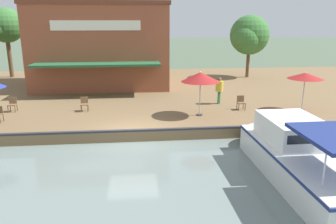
# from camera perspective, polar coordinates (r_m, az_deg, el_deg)

# --- Properties ---
(ground_plane) EXTENTS (220.00, 220.00, 0.00)m
(ground_plane) POSITION_cam_1_polar(r_m,az_deg,el_deg) (16.41, -6.32, -5.49)
(ground_plane) COLOR #4C5B47
(quay_deck) EXTENTS (22.00, 56.00, 0.60)m
(quay_deck) POSITION_cam_1_polar(r_m,az_deg,el_deg) (26.92, -6.23, 3.48)
(quay_deck) COLOR brown
(quay_deck) RESTS_ON ground
(quay_edge_fender) EXTENTS (0.20, 50.40, 0.10)m
(quay_edge_fender) POSITION_cam_1_polar(r_m,az_deg,el_deg) (16.29, -6.38, -3.23)
(quay_edge_fender) COLOR #2D2D33
(quay_edge_fender) RESTS_ON quay_deck
(waterfront_restaurant) EXTENTS (9.52, 10.85, 6.74)m
(waterfront_restaurant) POSITION_cam_1_polar(r_m,az_deg,el_deg) (28.62, -11.42, 11.40)
(waterfront_restaurant) COLOR brown
(waterfront_restaurant) RESTS_ON quay_deck
(patio_umbrella_mid_patio_right) EXTENTS (2.08, 2.08, 2.37)m
(patio_umbrella_mid_patio_right) POSITION_cam_1_polar(r_m,az_deg,el_deg) (21.16, 22.81, 5.82)
(patio_umbrella_mid_patio_right) COLOR #B7B7B7
(patio_umbrella_mid_patio_right) RESTS_ON quay_deck
(patio_umbrella_near_quay_edge) EXTENTS (2.18, 2.18, 2.55)m
(patio_umbrella_near_quay_edge) POSITION_cam_1_polar(r_m,az_deg,el_deg) (18.59, 5.66, 6.09)
(patio_umbrella_near_quay_edge) COLOR #B7B7B7
(patio_umbrella_near_quay_edge) RESTS_ON quay_deck
(cafe_chair_far_corner_seat) EXTENTS (0.45, 0.45, 0.85)m
(cafe_chair_far_corner_seat) POSITION_cam_1_polar(r_m,az_deg,el_deg) (20.66, 12.58, 1.74)
(cafe_chair_far_corner_seat) COLOR brown
(cafe_chair_far_corner_seat) RESTS_ON quay_deck
(cafe_chair_facing_river) EXTENTS (0.47, 0.47, 0.85)m
(cafe_chair_facing_river) POSITION_cam_1_polar(r_m,az_deg,el_deg) (20.45, -14.36, 1.49)
(cafe_chair_facing_river) COLOR brown
(cafe_chair_facing_river) RESTS_ON quay_deck
(cafe_chair_mid_patio) EXTENTS (0.45, 0.45, 0.85)m
(cafe_chair_mid_patio) POSITION_cam_1_polar(r_m,az_deg,el_deg) (21.82, -25.46, 1.32)
(cafe_chair_mid_patio) COLOR brown
(cafe_chair_mid_patio) RESTS_ON quay_deck
(person_at_quay_edge) EXTENTS (0.49, 0.49, 1.75)m
(person_at_quay_edge) POSITION_cam_1_polar(r_m,az_deg,el_deg) (21.73, 8.94, 4.28)
(person_at_quay_edge) COLOR #337547
(person_at_quay_edge) RESTS_ON quay_deck
(motorboat_mid_row) EXTENTS (8.38, 2.69, 2.41)m
(motorboat_mid_row) POSITION_cam_1_polar(r_m,az_deg,el_deg) (13.89, 21.22, -6.60)
(motorboat_mid_row) COLOR white
(motorboat_mid_row) RESTS_ON river_water
(tree_downstream_bank) EXTENTS (3.43, 3.27, 6.56)m
(tree_downstream_bank) POSITION_cam_1_polar(r_m,az_deg,el_deg) (35.32, -26.69, 13.16)
(tree_downstream_bank) COLOR brown
(tree_downstream_bank) RESTS_ON quay_deck
(tree_upstream_bank) EXTENTS (3.90, 3.71, 5.88)m
(tree_upstream_bank) POSITION_cam_1_polar(r_m,az_deg,el_deg) (32.63, 13.88, 12.69)
(tree_upstream_bank) COLOR brown
(tree_upstream_bank) RESTS_ON quay_deck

